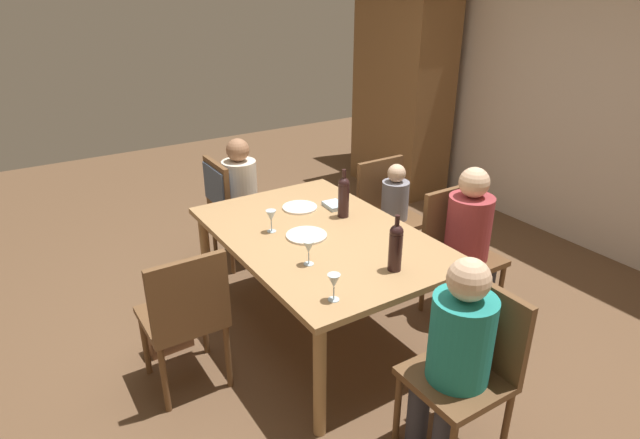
# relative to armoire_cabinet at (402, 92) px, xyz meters

# --- Properties ---
(ground_plane) EXTENTS (10.00, 10.00, 0.00)m
(ground_plane) POSITION_rel_armoire_cabinet_xyz_m (1.96, -2.32, -1.10)
(ground_plane) COLOR brown
(rear_room_partition) EXTENTS (6.40, 0.12, 2.70)m
(rear_room_partition) POSITION_rel_armoire_cabinet_xyz_m (1.96, 0.45, 0.25)
(rear_room_partition) COLOR beige
(rear_room_partition) RESTS_ON ground_plane
(armoire_cabinet) EXTENTS (1.18, 0.62, 2.18)m
(armoire_cabinet) POSITION_rel_armoire_cabinet_xyz_m (0.00, 0.00, 0.00)
(armoire_cabinet) COLOR brown
(armoire_cabinet) RESTS_ON ground_plane
(dining_table) EXTENTS (1.72, 1.14, 0.75)m
(dining_table) POSITION_rel_armoire_cabinet_xyz_m (1.96, -2.32, -0.43)
(dining_table) COLOR #A87F51
(dining_table) RESTS_ON ground_plane
(chair_right_end) EXTENTS (0.44, 0.44, 0.92)m
(chair_right_end) POSITION_rel_armoire_cabinet_xyz_m (3.20, -2.24, -0.56)
(chair_right_end) COLOR brown
(chair_right_end) RESTS_ON ground_plane
(chair_far_right) EXTENTS (0.44, 0.44, 0.92)m
(chair_far_right) POSITION_rel_armoire_cabinet_xyz_m (2.26, -1.37, -0.56)
(chair_far_right) COLOR brown
(chair_far_right) RESTS_ON ground_plane
(chair_left_end) EXTENTS (0.44, 0.46, 0.92)m
(chair_left_end) POSITION_rel_armoire_cabinet_xyz_m (0.72, -2.45, -0.50)
(chair_left_end) COLOR brown
(chair_left_end) RESTS_ON ground_plane
(chair_far_left) EXTENTS (0.44, 0.44, 0.92)m
(chair_far_left) POSITION_rel_armoire_cabinet_xyz_m (1.49, -1.37, -0.56)
(chair_far_left) COLOR brown
(chair_far_left) RESTS_ON ground_plane
(chair_near) EXTENTS (0.44, 0.44, 0.92)m
(chair_near) POSITION_rel_armoire_cabinet_xyz_m (2.05, -3.27, -0.56)
(chair_near) COLOR brown
(chair_near) RESTS_ON ground_plane
(person_woman_host) EXTENTS (0.30, 0.35, 1.13)m
(person_woman_host) POSITION_rel_armoire_cabinet_xyz_m (3.20, -2.35, -0.45)
(person_woman_host) COLOR #33333D
(person_woman_host) RESTS_ON ground_plane
(person_man_bearded) EXTENTS (0.35, 0.30, 1.13)m
(person_man_bearded) POSITION_rel_armoire_cabinet_xyz_m (2.37, -1.37, -0.44)
(person_man_bearded) COLOR #33333D
(person_man_bearded) RESTS_ON ground_plane
(person_man_guest) EXTENTS (0.28, 0.32, 1.08)m
(person_man_guest) POSITION_rel_armoire_cabinet_xyz_m (0.72, -2.30, -0.47)
(person_man_guest) COLOR #33333D
(person_man_guest) RESTS_ON ground_plane
(person_child_small) EXTENTS (0.25, 0.22, 0.94)m
(person_child_small) POSITION_rel_armoire_cabinet_xyz_m (1.60, -1.37, -0.54)
(person_child_small) COLOR #33333D
(person_child_small) RESTS_ON ground_plane
(wine_bottle_tall_green) EXTENTS (0.08, 0.08, 0.34)m
(wine_bottle_tall_green) POSITION_rel_armoire_cabinet_xyz_m (1.81, -2.04, -0.20)
(wine_bottle_tall_green) COLOR black
(wine_bottle_tall_green) RESTS_ON dining_table
(wine_bottle_dark_red) EXTENTS (0.08, 0.08, 0.34)m
(wine_bottle_dark_red) POSITION_rel_armoire_cabinet_xyz_m (2.58, -2.22, -0.20)
(wine_bottle_dark_red) COLOR black
(wine_bottle_dark_red) RESTS_ON dining_table
(wine_glass_near_left) EXTENTS (0.07, 0.07, 0.15)m
(wine_glass_near_left) POSITION_rel_armoire_cabinet_xyz_m (2.65, -2.68, -0.25)
(wine_glass_near_left) COLOR silver
(wine_glass_near_left) RESTS_ON dining_table
(wine_glass_centre) EXTENTS (0.07, 0.07, 0.15)m
(wine_glass_centre) POSITION_rel_armoire_cabinet_xyz_m (2.27, -2.59, -0.25)
(wine_glass_centre) COLOR silver
(wine_glass_centre) RESTS_ON dining_table
(wine_glass_near_right) EXTENTS (0.07, 0.07, 0.15)m
(wine_glass_near_right) POSITION_rel_armoire_cabinet_xyz_m (1.76, -2.57, -0.25)
(wine_glass_near_right) COLOR silver
(wine_glass_near_right) RESTS_ON dining_table
(dinner_plate_host) EXTENTS (0.26, 0.26, 0.01)m
(dinner_plate_host) POSITION_rel_armoire_cabinet_xyz_m (1.95, -2.42, -0.34)
(dinner_plate_host) COLOR silver
(dinner_plate_host) RESTS_ON dining_table
(dinner_plate_guest_left) EXTENTS (0.25, 0.25, 0.01)m
(dinner_plate_guest_left) POSITION_rel_armoire_cabinet_xyz_m (1.53, -2.22, -0.34)
(dinner_plate_guest_left) COLOR white
(dinner_plate_guest_left) RESTS_ON dining_table
(folded_napkin) EXTENTS (0.17, 0.13, 0.03)m
(folded_napkin) POSITION_rel_armoire_cabinet_xyz_m (1.64, -2.00, -0.34)
(folded_napkin) COLOR #ADC6D6
(folded_napkin) RESTS_ON dining_table
(handbag) EXTENTS (0.13, 0.28, 0.22)m
(handbag) POSITION_rel_armoire_cabinet_xyz_m (1.61, -3.27, -0.99)
(handbag) COLOR brown
(handbag) RESTS_ON ground_plane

